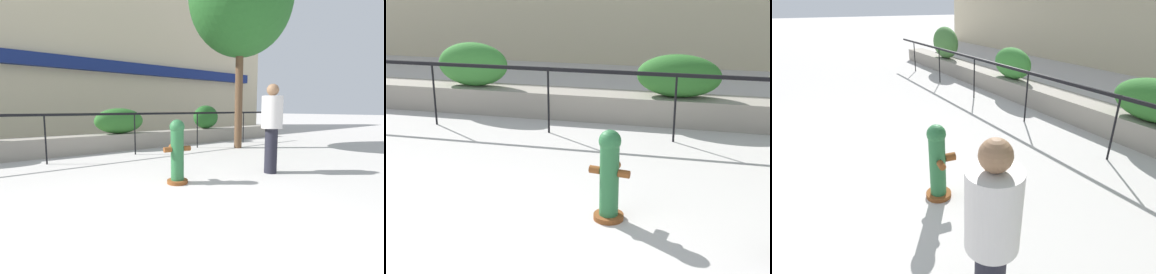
% 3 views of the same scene
% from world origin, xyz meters
% --- Properties ---
extents(planter_wall_low, '(18.00, 0.70, 0.50)m').
position_xyz_m(planter_wall_low, '(0.00, 6.00, 0.25)').
color(planter_wall_low, gray).
rests_on(planter_wall_low, ground).
extents(fence_railing_segment, '(15.00, 0.05, 1.15)m').
position_xyz_m(fence_railing_segment, '(-0.00, 4.90, 1.02)').
color(fence_railing_segment, black).
rests_on(fence_railing_segment, ground).
extents(hedge_bush_1, '(1.43, 0.57, 0.86)m').
position_xyz_m(hedge_bush_1, '(-1.87, 6.00, 0.93)').
color(hedge_bush_1, '#387F33').
rests_on(hedge_bush_1, planter_wall_low).
extents(hedge_bush_2, '(1.52, 0.69, 0.77)m').
position_xyz_m(hedge_bush_2, '(2.12, 6.00, 0.89)').
color(hedge_bush_2, '#2D6B28').
rests_on(hedge_bush_2, planter_wall_low).
extents(fire_hydrant, '(0.48, 0.46, 1.08)m').
position_xyz_m(fire_hydrant, '(1.60, 1.91, 0.55)').
color(fire_hydrant, brown).
rests_on(fire_hydrant, ground).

